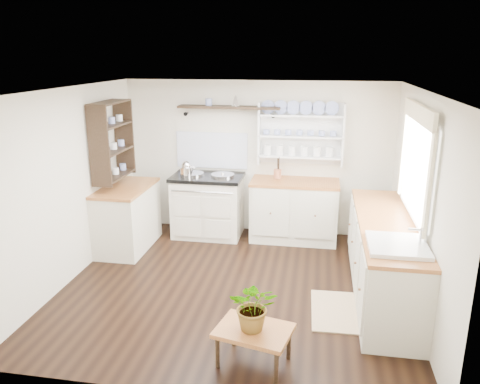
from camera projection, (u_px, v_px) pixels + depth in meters
The scene contains 19 objects.
floor at pixel (234, 286), 5.60m from camera, with size 4.00×3.80×0.01m, color black.
wall_back at pixel (257, 158), 7.06m from camera, with size 4.00×0.02×2.30m, color silver.
wall_right at pixel (420, 203), 4.95m from camera, with size 0.02×3.80×2.30m, color silver.
wall_left at pixel (70, 186), 5.59m from camera, with size 0.02×3.80×2.30m, color silver.
ceiling at pixel (234, 90), 4.94m from camera, with size 4.00×3.80×0.01m, color white.
window at pixel (416, 162), 4.98m from camera, with size 0.08×1.55×1.22m.
aga_cooker at pixel (208, 205), 7.06m from camera, with size 1.04×0.73×0.96m.
back_cabinets at pixel (294, 210), 6.88m from camera, with size 1.27×0.63×0.90m.
right_cabinets at pixel (384, 257), 5.29m from camera, with size 0.62×2.43×0.90m.
belfast_sink at pixel (396, 257), 4.48m from camera, with size 0.55×0.60×0.45m.
left_cabinets at pixel (127, 217), 6.59m from camera, with size 0.62×1.13×0.90m.
plate_rack at pixel (301, 133), 6.81m from camera, with size 1.20×0.22×0.90m.
high_shelf at pixel (229, 108), 6.80m from camera, with size 1.50×0.29×0.16m.
left_shelving at pixel (112, 140), 6.30m from camera, with size 0.28×0.80×1.05m, color black.
kettle at pixel (187, 169), 6.83m from camera, with size 0.19×0.19×0.23m, color silver, non-canonical shape.
utensil_crock at pixel (277, 174), 6.85m from camera, with size 0.11×0.11×0.13m, color #AA5F3E.
center_table at pixel (254, 333), 4.12m from camera, with size 0.73×0.59×0.35m.
potted_plant at pixel (254, 306), 4.04m from camera, with size 0.41×0.35×0.45m, color #3F7233.
floor_rug at pixel (337, 311), 5.03m from camera, with size 0.55×0.85×0.02m, color #9C7E5B.
Camera 1 is at (0.92, -4.96, 2.67)m, focal length 35.00 mm.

